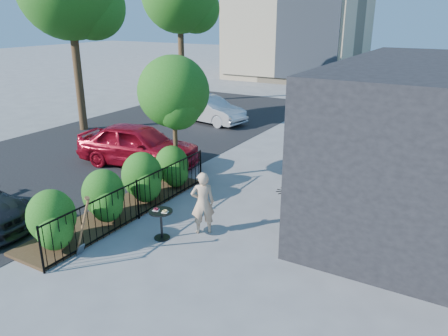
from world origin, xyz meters
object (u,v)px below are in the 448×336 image
Objects in this scene: woman at (203,203)px; car_red at (138,145)px; patio_tree at (175,96)px; car_silver at (209,110)px; shovel at (83,230)px; cafe_table at (161,220)px.

car_red is at bearing -71.34° from woman.
patio_tree is at bearing -81.74° from woman.
woman reaches higher than car_silver.
patio_tree is 4.15m from woman.
patio_tree is 0.89× the size of car_red.
car_red is at bearing 119.71° from shovel.
cafe_table is 1.07m from woman.
patio_tree reaches higher than cafe_table.
cafe_table is at bearing 10.08° from woman.
patio_tree is 8.42m from car_silver.
woman is at bearing -44.10° from patio_tree.
car_red is at bearing 135.94° from cafe_table.
patio_tree is 5.12× the size of cafe_table.
shovel reaches higher than cafe_table.
car_red is at bearing 163.32° from patio_tree.
shovel is 0.35× the size of car_red.
shovel is 6.32m from car_red.
patio_tree is 5.36m from shovel.
shovel is (-0.95, -1.54, 0.18)m from cafe_table.
patio_tree reaches higher than car_red.
car_red is (-2.16, 0.65, -2.01)m from patio_tree.
cafe_table is 0.49× the size of woman.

